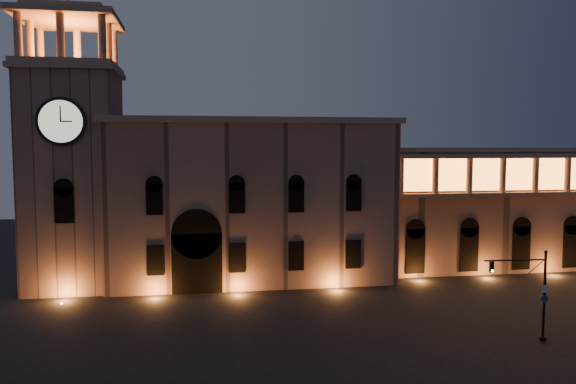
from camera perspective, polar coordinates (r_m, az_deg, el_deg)
The scene contains 5 objects.
ground at distance 43.02m, azimuth 1.90°, elevation -15.25°, with size 160.00×160.00×0.00m, color black.
government_building at distance 62.17m, azimuth -3.83°, elevation -0.78°, with size 30.80×12.80×17.60m.
clock_tower at distance 62.04m, azimuth -20.98°, elevation 2.36°, with size 9.80×9.80×32.40m.
colonnade_wing at distance 75.38m, azimuth 22.78°, elevation -1.28°, with size 40.60×11.50×14.50m.
traffic_light at distance 46.55m, azimuth 23.69°, elevation -9.43°, with size 5.03×0.67×6.91m.
Camera 1 is at (-7.76, -39.70, 14.64)m, focal length 35.00 mm.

